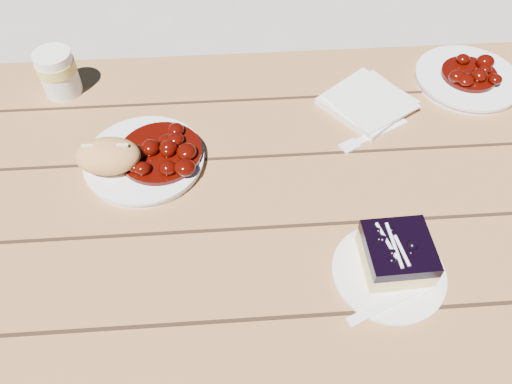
{
  "coord_description": "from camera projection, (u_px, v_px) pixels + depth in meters",
  "views": [
    {
      "loc": [
        -0.31,
        -0.55,
        1.43
      ],
      "look_at": [
        -0.27,
        -0.05,
        0.81
      ],
      "focal_mm": 35.0,
      "sensor_mm": 36.0,
      "label": 1
    }
  ],
  "objects": [
    {
      "name": "second_cup",
      "position": [
        58.0,
        73.0,
        1.0
      ],
      "size": [
        0.07,
        0.07,
        0.09
      ],
      "primitive_type": "cylinder",
      "color": "white",
      "rests_on": "picnic_table"
    },
    {
      "name": "second_plate",
      "position": [
        467.0,
        79.0,
        1.05
      ],
      "size": [
        0.21,
        0.21,
        0.02
      ],
      "primitive_type": "cylinder",
      "color": "white",
      "rests_on": "picnic_table"
    },
    {
      "name": "ground",
      "position": [
        347.0,
        346.0,
        1.47
      ],
      "size": [
        60.0,
        60.0,
        0.0
      ],
      "primitive_type": "plane",
      "color": "#A6A196",
      "rests_on": "ground"
    },
    {
      "name": "fork_dessert",
      "position": [
        385.0,
        305.0,
        0.72
      ],
      "size": [
        0.16,
        0.08,
        0.0
      ],
      "primitive_type": null,
      "rotation": [
        0.0,
        0.0,
        -1.18
      ],
      "color": "white",
      "rests_on": "dessert_plate"
    },
    {
      "name": "dessert_plate",
      "position": [
        388.0,
        273.0,
        0.76
      ],
      "size": [
        0.17,
        0.17,
        0.01
      ],
      "primitive_type": "cylinder",
      "color": "white",
      "rests_on": "picnic_table"
    },
    {
      "name": "second_stew",
      "position": [
        472.0,
        68.0,
        1.03
      ],
      "size": [
        0.11,
        0.11,
        0.04
      ],
      "primitive_type": null,
      "color": "#3D0602",
      "rests_on": "second_plate"
    },
    {
      "name": "goulash_stew",
      "position": [
        159.0,
        146.0,
        0.89
      ],
      "size": [
        0.15,
        0.15,
        0.04
      ],
      "primitive_type": null,
      "color": "#3D0602",
      "rests_on": "main_plate"
    },
    {
      "name": "picnic_table",
      "position": [
        388.0,
        234.0,
        1.01
      ],
      "size": [
        2.0,
        1.55,
        0.75
      ],
      "color": "brown",
      "rests_on": "ground"
    },
    {
      "name": "bread_roll",
      "position": [
        108.0,
        156.0,
        0.86
      ],
      "size": [
        0.12,
        0.08,
        0.06
      ],
      "primitive_type": "ellipsoid",
      "rotation": [
        0.0,
        0.0,
        -0.03
      ],
      "color": "tan",
      "rests_on": "main_plate"
    },
    {
      "name": "fork_table",
      "position": [
        380.0,
        132.0,
        0.96
      ],
      "size": [
        0.15,
        0.09,
        0.0
      ],
      "primitive_type": null,
      "rotation": [
        0.0,
        0.0,
        2.04
      ],
      "color": "white",
      "rests_on": "picnic_table"
    },
    {
      "name": "napkin_stack",
      "position": [
        367.0,
        103.0,
        1.01
      ],
      "size": [
        0.21,
        0.21,
        0.01
      ],
      "primitive_type": "cube",
      "rotation": [
        0.0,
        0.0,
        0.67
      ],
      "color": "white",
      "rests_on": "picnic_table"
    },
    {
      "name": "blueberry_cake",
      "position": [
        397.0,
        253.0,
        0.75
      ],
      "size": [
        0.1,
        0.1,
        0.06
      ],
      "rotation": [
        0.0,
        0.0,
        0.03
      ],
      "color": "#F3D684",
      "rests_on": "dessert_plate"
    },
    {
      "name": "main_plate",
      "position": [
        145.0,
        160.0,
        0.91
      ],
      "size": [
        0.21,
        0.21,
        0.02
      ],
      "primitive_type": "cylinder",
      "color": "white",
      "rests_on": "picnic_table"
    }
  ]
}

